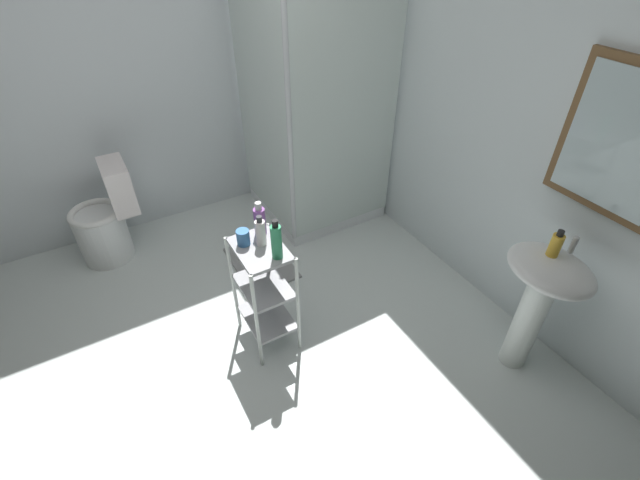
% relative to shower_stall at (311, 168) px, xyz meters
% --- Properties ---
extents(ground_plane, '(4.20, 4.20, 0.02)m').
position_rel_shower_stall_xyz_m(ground_plane, '(1.19, -1.22, -0.47)').
color(ground_plane, silver).
extents(wall_back, '(4.20, 0.14, 2.50)m').
position_rel_shower_stall_xyz_m(wall_back, '(1.20, 0.63, 0.79)').
color(wall_back, silver).
rests_on(wall_back, ground_plane).
extents(wall_left, '(0.10, 4.20, 2.50)m').
position_rel_shower_stall_xyz_m(wall_left, '(-0.66, -1.22, 0.79)').
color(wall_left, silver).
rests_on(wall_left, ground_plane).
extents(shower_stall, '(0.92, 0.92, 2.00)m').
position_rel_shower_stall_xyz_m(shower_stall, '(0.00, 0.00, 0.00)').
color(shower_stall, white).
rests_on(shower_stall, ground_plane).
extents(pedestal_sink, '(0.46, 0.37, 0.81)m').
position_rel_shower_stall_xyz_m(pedestal_sink, '(2.00, 0.30, 0.12)').
color(pedestal_sink, white).
rests_on(pedestal_sink, ground_plane).
extents(sink_faucet, '(0.03, 0.03, 0.10)m').
position_rel_shower_stall_xyz_m(sink_faucet, '(2.00, 0.42, 0.40)').
color(sink_faucet, silver).
rests_on(sink_faucet, pedestal_sink).
extents(toilet, '(0.37, 0.49, 0.76)m').
position_rel_shower_stall_xyz_m(toilet, '(-0.29, -1.62, -0.15)').
color(toilet, white).
rests_on(toilet, ground_plane).
extents(storage_cart, '(0.38, 0.28, 0.74)m').
position_rel_shower_stall_xyz_m(storage_cart, '(1.08, -0.92, -0.03)').
color(storage_cart, silver).
rests_on(storage_cart, ground_plane).
extents(hand_soap_bottle, '(0.06, 0.06, 0.15)m').
position_rel_shower_stall_xyz_m(hand_soap_bottle, '(1.97, 0.32, 0.41)').
color(hand_soap_bottle, gold).
rests_on(hand_soap_bottle, pedestal_sink).
extents(conditioner_bottle_purple, '(0.07, 0.07, 0.21)m').
position_rel_shower_stall_xyz_m(conditioner_bottle_purple, '(0.97, -0.86, 0.37)').
color(conditioner_bottle_purple, '#894EA0').
rests_on(conditioner_bottle_purple, storage_cart).
extents(lotion_bottle_white, '(0.06, 0.06, 0.19)m').
position_rel_shower_stall_xyz_m(lotion_bottle_white, '(1.06, -0.90, 0.36)').
color(lotion_bottle_white, white).
rests_on(lotion_bottle_white, storage_cart).
extents(body_wash_bottle_green, '(0.06, 0.06, 0.24)m').
position_rel_shower_stall_xyz_m(body_wash_bottle_green, '(1.20, -0.87, 0.38)').
color(body_wash_bottle_green, '#2F9963').
rests_on(body_wash_bottle_green, storage_cart).
extents(rinse_cup, '(0.07, 0.07, 0.09)m').
position_rel_shower_stall_xyz_m(rinse_cup, '(1.01, -0.98, 0.32)').
color(rinse_cup, '#3870B2').
rests_on(rinse_cup, storage_cart).
extents(bath_mat, '(0.60, 0.40, 0.02)m').
position_rel_shower_stall_xyz_m(bath_mat, '(0.40, -0.68, -0.45)').
color(bath_mat, gray).
rests_on(bath_mat, ground_plane).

